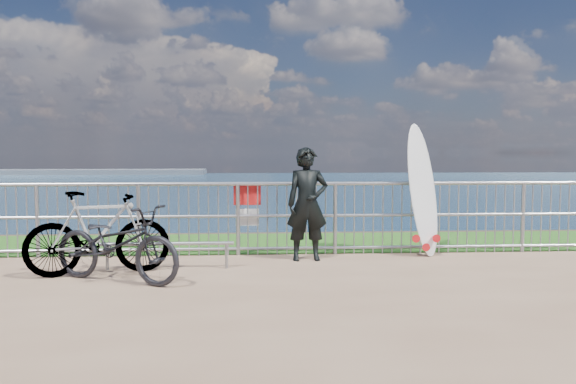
{
  "coord_description": "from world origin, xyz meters",
  "views": [
    {
      "loc": [
        -0.28,
        -6.98,
        1.57
      ],
      "look_at": [
        0.24,
        1.2,
        1.0
      ],
      "focal_mm": 35.0,
      "sensor_mm": 36.0,
      "label": 1
    }
  ],
  "objects": [
    {
      "name": "bicycle_far",
      "position": [
        -2.26,
        0.31,
        0.54
      ],
      "size": [
        1.88,
        1.0,
        1.09
      ],
      "primitive_type": "imported",
      "rotation": [
        0.0,
        0.0,
        1.85
      ],
      "color": "black",
      "rests_on": "ground"
    },
    {
      "name": "railing",
      "position": [
        0.01,
        1.6,
        0.58
      ],
      "size": [
        10.06,
        0.1,
        1.13
      ],
      "color": "#95989D",
      "rests_on": "ground"
    },
    {
      "name": "seascape",
      "position": [
        -43.75,
        147.49,
        -4.03
      ],
      "size": [
        260.0,
        260.0,
        5.0
      ],
      "color": "brown",
      "rests_on": "ground"
    },
    {
      "name": "bicycle_near",
      "position": [
        -1.93,
        -0.11,
        0.47
      ],
      "size": [
        1.89,
        1.36,
        0.95
      ],
      "primitive_type": "imported",
      "rotation": [
        0.0,
        0.0,
        1.11
      ],
      "color": "black",
      "rests_on": "ground"
    },
    {
      "name": "grass_strip",
      "position": [
        0.0,
        2.7,
        0.01
      ],
      "size": [
        120.0,
        120.0,
        0.0
      ],
      "primitive_type": "plane",
      "color": "#225818",
      "rests_on": "ground"
    },
    {
      "name": "surfboard",
      "position": [
        2.33,
        1.44,
        0.94
      ],
      "size": [
        0.69,
        0.67,
        2.04
      ],
      "color": "white",
      "rests_on": "ground"
    },
    {
      "name": "surfer",
      "position": [
        0.52,
        1.13,
        0.83
      ],
      "size": [
        0.62,
        0.43,
        1.65
      ],
      "primitive_type": "imported",
      "rotation": [
        0.0,
        0.0,
        0.05
      ],
      "color": "black",
      "rests_on": "ground"
    },
    {
      "name": "bike_rack",
      "position": [
        -1.43,
        0.61,
        0.31
      ],
      "size": [
        1.8,
        0.05,
        0.37
      ],
      "color": "#95989D",
      "rests_on": "ground"
    }
  ]
}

